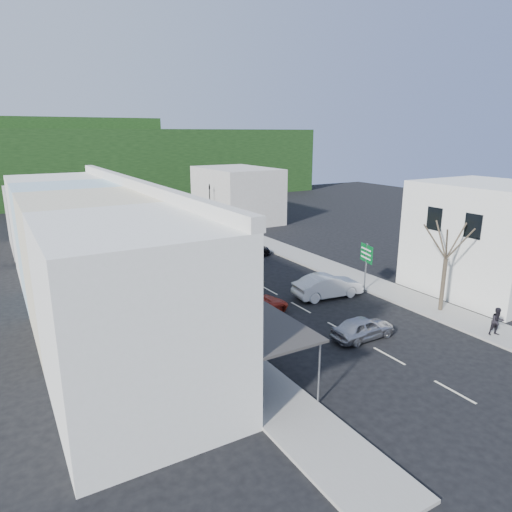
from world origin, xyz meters
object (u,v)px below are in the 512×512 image
(car_white, at_px, (328,288))
(direction_sign, at_px, (366,268))
(car_silver, at_px, (363,327))
(bus, at_px, (196,260))
(traffic_signal, at_px, (210,206))
(car_red, at_px, (256,304))
(pedestrian_right, at_px, (497,321))
(pedestrian_left, at_px, (175,297))
(street_tree, at_px, (446,259))

(car_white, height_order, direction_sign, direction_sign)
(car_silver, xyz_separation_m, car_white, (2.60, 6.41, 0.00))
(bus, height_order, traffic_signal, traffic_signal)
(car_red, xyz_separation_m, pedestrian_right, (10.19, -9.91, 0.30))
(car_silver, relative_size, pedestrian_left, 2.59)
(car_white, distance_m, traffic_signal, 27.60)
(car_red, height_order, pedestrian_right, pedestrian_right)
(car_silver, height_order, street_tree, street_tree)
(pedestrian_left, xyz_separation_m, pedestrian_right, (14.55, -13.03, 0.00))
(bus, distance_m, traffic_signal, 21.08)
(bus, bearing_deg, street_tree, -50.25)
(car_silver, xyz_separation_m, pedestrian_left, (-7.82, 9.29, 0.30))
(bus, bearing_deg, traffic_signal, 64.92)
(bus, xyz_separation_m, car_silver, (3.84, -15.11, -0.85))
(bus, relative_size, car_silver, 2.64)
(car_red, bearing_deg, street_tree, -122.30)
(direction_sign, bearing_deg, car_red, -167.34)
(car_silver, xyz_separation_m, pedestrian_right, (6.73, -3.74, 0.30))
(bus, xyz_separation_m, traffic_signal, (9.79, 18.63, 1.11))
(bus, bearing_deg, car_white, -50.86)
(street_tree, bearing_deg, car_silver, -176.39)
(bus, bearing_deg, pedestrian_left, -121.75)
(pedestrian_left, xyz_separation_m, traffic_signal, (13.77, 24.45, 1.66))
(direction_sign, bearing_deg, pedestrian_left, -179.80)
(bus, height_order, car_white, bus)
(car_white, height_order, car_red, same)
(car_silver, height_order, pedestrian_right, pedestrian_right)
(car_silver, distance_m, car_white, 6.92)
(car_white, bearing_deg, pedestrian_left, 80.92)
(pedestrian_left, relative_size, traffic_signal, 0.32)
(traffic_signal, bearing_deg, bus, 72.09)
(pedestrian_left, relative_size, direction_sign, 0.46)
(car_silver, xyz_separation_m, direction_sign, (5.68, 5.92, 1.13))
(car_white, xyz_separation_m, direction_sign, (3.08, -0.49, 1.13))
(street_tree, bearing_deg, traffic_signal, 92.23)
(car_silver, distance_m, pedestrian_right, 7.71)
(bus, relative_size, direction_sign, 3.16)
(street_tree, bearing_deg, pedestrian_left, 149.63)
(pedestrian_right, xyz_separation_m, street_tree, (0.51, 4.20, 2.61))
(car_white, bearing_deg, car_red, 98.65)
(direction_sign, distance_m, street_tree, 5.96)
(pedestrian_left, bearing_deg, traffic_signal, -16.06)
(car_red, bearing_deg, traffic_signal, -23.07)
(bus, bearing_deg, car_red, -84.92)
(car_white, relative_size, street_tree, 0.61)
(bus, relative_size, street_tree, 1.61)
(car_white, bearing_deg, car_silver, 164.27)
(car_white, bearing_deg, direction_sign, -92.62)
(car_red, xyz_separation_m, pedestrian_left, (-4.37, 3.12, 0.30))
(car_white, xyz_separation_m, pedestrian_right, (4.13, -10.15, 0.30))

